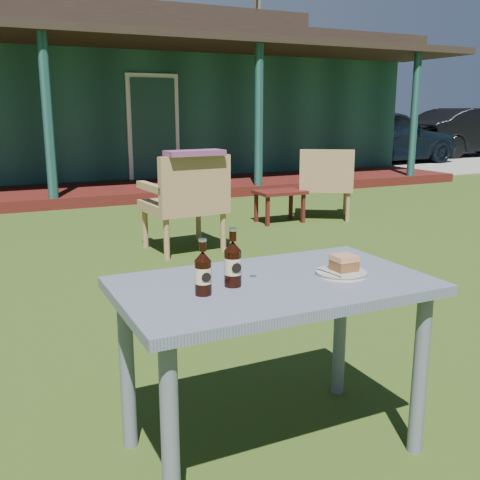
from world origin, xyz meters
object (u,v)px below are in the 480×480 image
armchair_left (187,198)px  car_near (382,136)px  plate (341,273)px  cake_slice (344,263)px  cafe_table (273,306)px  armchair_right (326,180)px  cola_bottle_near (233,263)px  cola_bottle_far (203,273)px  side_table (280,195)px  car_far (471,132)px

armchair_left → car_near: bearing=40.4°
plate → cake_slice: 0.04m
cafe_table → plate: size_ratio=5.88×
cafe_table → plate: plate is taller
plate → armchair_left: armchair_left is taller
plate → armchair_right: bearing=56.6°
cola_bottle_near → cola_bottle_far: size_ratio=1.08×
cake_slice → side_table: size_ratio=0.15×
cola_bottle_far → side_table: 5.04m
armchair_right → side_table: (-0.65, 0.04, -0.16)m
car_near → cola_bottle_near: car_near is taller
cafe_table → cola_bottle_far: (-0.31, -0.04, 0.18)m
plate → side_table: 4.74m
cola_bottle_far → side_table: (2.71, 4.22, -0.46)m
plate → car_far: bearing=40.9°
cafe_table → side_table: size_ratio=2.00×
car_far → cake_slice: size_ratio=47.50×
cafe_table → cake_slice: 0.34m
cola_bottle_near → side_table: bearing=58.4°
cola_bottle_near → armchair_right: (3.22, 4.14, -0.31)m
plate → cake_slice: bearing=28.3°
cola_bottle_near → armchair_right: 5.25m
plate → cola_bottle_far: (-0.59, 0.01, 0.07)m
plate → side_table: plate is taller
car_far → cafe_table: 16.83m
car_far → side_table: 12.41m
cola_bottle_near → armchair_right: size_ratio=0.25×
plate → cola_bottle_far: size_ratio=1.00×
car_far → armchair_right: size_ratio=4.88×
car_near → plate: car_near is taller
cola_bottle_near → armchair_right: cola_bottle_near is taller
side_table → armchair_right: bearing=-3.5°
car_far → armchair_right: 11.89m
car_near → armchair_left: bearing=127.0°
cola_bottle_far → car_far: bearing=39.6°
car_far → cola_bottle_far: bearing=129.4°
car_near → armchair_right: car_near is taller
car_near → cola_bottle_far: 13.48m
side_table → cola_bottle_near: bearing=-121.6°
side_table → car_near: bearing=42.5°
cake_slice → cola_bottle_near: size_ratio=0.42×
armchair_left → side_table: (1.56, 0.92, -0.20)m
cake_slice → car_far: bearing=40.9°
car_far → plate: 16.64m
cola_bottle_far → armchair_left: armchair_left is taller
car_far → cake_slice: (-12.56, -10.89, 0.05)m
plate → cola_bottle_near: (-0.45, 0.05, 0.08)m
car_far → cola_bottle_near: car_far is taller
car_far → cola_bottle_far: 17.09m
cake_slice → cola_bottle_near: 0.48m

